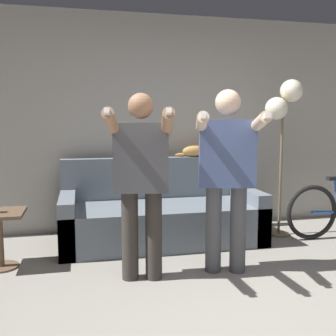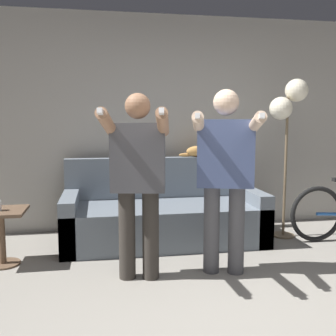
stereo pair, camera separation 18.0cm
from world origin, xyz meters
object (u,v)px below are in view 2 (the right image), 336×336
(person_right, at_px, (225,168))
(cat, at_px, (200,150))
(floor_lamp, at_px, (288,107))
(couch, at_px, (163,216))
(side_table, at_px, (1,226))
(person_left, at_px, (138,173))

(person_right, relative_size, cat, 3.80)
(floor_lamp, bearing_deg, person_right, -137.58)
(couch, xyz_separation_m, cat, (0.51, 0.35, 0.70))
(cat, height_order, floor_lamp, floor_lamp)
(couch, height_order, cat, cat)
(couch, distance_m, side_table, 1.66)
(couch, distance_m, cat, 0.94)
(couch, relative_size, person_right, 1.36)
(person_right, relative_size, side_table, 3.07)
(person_right, distance_m, cat, 1.39)
(person_left, height_order, side_table, person_left)
(couch, height_order, person_right, person_right)
(cat, relative_size, floor_lamp, 0.23)
(couch, bearing_deg, person_right, -70.15)
(person_left, distance_m, cat, 1.65)
(person_right, distance_m, floor_lamp, 1.51)
(side_table, bearing_deg, person_right, -15.55)
(person_right, bearing_deg, cat, 99.72)
(person_left, bearing_deg, couch, 80.98)
(side_table, bearing_deg, couch, 17.00)
(person_left, relative_size, floor_lamp, 0.87)
(person_left, relative_size, cat, 3.70)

